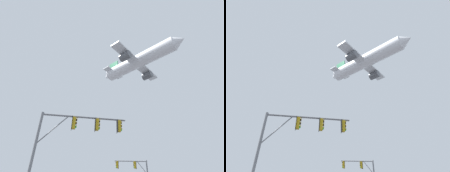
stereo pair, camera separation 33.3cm
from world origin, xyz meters
The scene contains 3 objects.
signal_pole_near centered at (-2.86, 6.95, 5.20)m, with size 6.51×1.30×6.71m.
signal_pole_far centered at (3.97, 21.00, 4.12)m, with size 4.81×0.59×5.51m.
airplane centered at (9.28, 33.46, 35.32)m, with size 22.99×21.59×7.66m.
Camera 2 is at (-0.23, -5.60, 1.58)m, focal length 26.93 mm.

